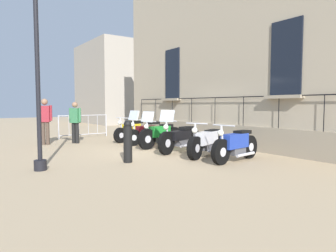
{
  "coord_description": "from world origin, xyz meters",
  "views": [
    {
      "loc": [
        5.64,
        8.25,
        1.51
      ],
      "look_at": [
        -0.12,
        0.0,
        0.8
      ],
      "focal_mm": 32.42,
      "sensor_mm": 36.0,
      "label": 1
    }
  ],
  "objects_px": {
    "motorcycle_maroon": "(147,133)",
    "lamppost": "(37,38)",
    "motorcycle_green": "(160,135)",
    "bollard": "(128,141)",
    "crowd_barrier": "(84,125)",
    "motorcycle_yellow": "(132,131)",
    "motorcycle_white": "(207,142)",
    "pedestrian_standing": "(75,120)",
    "pedestrian_walking": "(45,119)",
    "motorcycle_blue": "(236,145)",
    "motorcycle_black": "(180,138)"
  },
  "relations": [
    {
      "from": "crowd_barrier",
      "to": "pedestrian_standing",
      "type": "xyz_separation_m",
      "value": [
        0.96,
        1.79,
        0.34
      ]
    },
    {
      "from": "motorcycle_maroon",
      "to": "motorcycle_blue",
      "type": "distance_m",
      "value": 4.31
    },
    {
      "from": "motorcycle_white",
      "to": "bollard",
      "type": "xyz_separation_m",
      "value": [
        2.36,
        -0.45,
        0.13
      ]
    },
    {
      "from": "motorcycle_black",
      "to": "bollard",
      "type": "bearing_deg",
      "value": 16.52
    },
    {
      "from": "crowd_barrier",
      "to": "pedestrian_standing",
      "type": "bearing_deg",
      "value": 61.72
    },
    {
      "from": "pedestrian_walking",
      "to": "pedestrian_standing",
      "type": "bearing_deg",
      "value": 170.29
    },
    {
      "from": "motorcycle_green",
      "to": "lamppost",
      "type": "relative_size",
      "value": 0.45
    },
    {
      "from": "motorcycle_yellow",
      "to": "motorcycle_white",
      "type": "height_order",
      "value": "motorcycle_white"
    },
    {
      "from": "motorcycle_yellow",
      "to": "lamppost",
      "type": "bearing_deg",
      "value": 40.09
    },
    {
      "from": "motorcycle_green",
      "to": "motorcycle_white",
      "type": "xyz_separation_m",
      "value": [
        -0.18,
        2.22,
        -0.04
      ]
    },
    {
      "from": "motorcycle_green",
      "to": "bollard",
      "type": "relative_size",
      "value": 1.78
    },
    {
      "from": "lamppost",
      "to": "pedestrian_walking",
      "type": "height_order",
      "value": "lamppost"
    },
    {
      "from": "motorcycle_white",
      "to": "crowd_barrier",
      "type": "distance_m",
      "value": 7.07
    },
    {
      "from": "motorcycle_maroon",
      "to": "crowd_barrier",
      "type": "bearing_deg",
      "value": -72.95
    },
    {
      "from": "motorcycle_yellow",
      "to": "motorcycle_black",
      "type": "distance_m",
      "value": 3.28
    },
    {
      "from": "bollard",
      "to": "crowd_barrier",
      "type": "bearing_deg",
      "value": -99.68
    },
    {
      "from": "motorcycle_yellow",
      "to": "crowd_barrier",
      "type": "xyz_separation_m",
      "value": [
        1.12,
        -2.57,
        0.14
      ]
    },
    {
      "from": "pedestrian_standing",
      "to": "pedestrian_walking",
      "type": "xyz_separation_m",
      "value": [
        1.07,
        -0.18,
        0.08
      ]
    },
    {
      "from": "motorcycle_black",
      "to": "motorcycle_blue",
      "type": "height_order",
      "value": "motorcycle_black"
    },
    {
      "from": "motorcycle_white",
      "to": "lamppost",
      "type": "height_order",
      "value": "lamppost"
    },
    {
      "from": "motorcycle_maroon",
      "to": "pedestrian_standing",
      "type": "distance_m",
      "value": 2.9
    },
    {
      "from": "lamppost",
      "to": "motorcycle_blue",
      "type": "bearing_deg",
      "value": 158.21
    },
    {
      "from": "bollard",
      "to": "motorcycle_white",
      "type": "bearing_deg",
      "value": 169.23
    },
    {
      "from": "pedestrian_standing",
      "to": "pedestrian_walking",
      "type": "bearing_deg",
      "value": -9.71
    },
    {
      "from": "motorcycle_white",
      "to": "motorcycle_yellow",
      "type": "bearing_deg",
      "value": -88.19
    },
    {
      "from": "motorcycle_yellow",
      "to": "motorcycle_white",
      "type": "bearing_deg",
      "value": 91.81
    },
    {
      "from": "motorcycle_white",
      "to": "motorcycle_blue",
      "type": "xyz_separation_m",
      "value": [
        -0.05,
        1.07,
        0.01
      ]
    },
    {
      "from": "motorcycle_white",
      "to": "motorcycle_blue",
      "type": "height_order",
      "value": "motorcycle_white"
    },
    {
      "from": "motorcycle_green",
      "to": "motorcycle_maroon",
      "type": "bearing_deg",
      "value": -93.59
    },
    {
      "from": "motorcycle_black",
      "to": "crowd_barrier",
      "type": "bearing_deg",
      "value": -79.26
    },
    {
      "from": "motorcycle_green",
      "to": "motorcycle_blue",
      "type": "height_order",
      "value": "motorcycle_green"
    },
    {
      "from": "motorcycle_blue",
      "to": "pedestrian_standing",
      "type": "xyz_separation_m",
      "value": [
        2.27,
        -6.23,
        0.48
      ]
    },
    {
      "from": "pedestrian_standing",
      "to": "motorcycle_blue",
      "type": "bearing_deg",
      "value": 110.01
    },
    {
      "from": "motorcycle_white",
      "to": "pedestrian_standing",
      "type": "xyz_separation_m",
      "value": [
        2.22,
        -5.17,
        0.49
      ]
    },
    {
      "from": "motorcycle_blue",
      "to": "pedestrian_standing",
      "type": "height_order",
      "value": "pedestrian_standing"
    },
    {
      "from": "motorcycle_maroon",
      "to": "lamppost",
      "type": "xyz_separation_m",
      "value": [
        4.35,
        2.5,
        2.57
      ]
    },
    {
      "from": "motorcycle_white",
      "to": "motorcycle_maroon",
      "type": "bearing_deg",
      "value": -87.99
    },
    {
      "from": "lamppost",
      "to": "crowd_barrier",
      "type": "bearing_deg",
      "value": -117.34
    },
    {
      "from": "lamppost",
      "to": "motorcycle_maroon",
      "type": "bearing_deg",
      "value": -150.19
    },
    {
      "from": "motorcycle_maroon",
      "to": "motorcycle_blue",
      "type": "xyz_separation_m",
      "value": [
        -0.17,
        4.3,
        0.01
      ]
    },
    {
      "from": "bollard",
      "to": "pedestrian_walking",
      "type": "xyz_separation_m",
      "value": [
        0.93,
        -4.9,
        0.43
      ]
    },
    {
      "from": "motorcycle_maroon",
      "to": "motorcycle_black",
      "type": "relative_size",
      "value": 0.88
    },
    {
      "from": "motorcycle_green",
      "to": "bollard",
      "type": "height_order",
      "value": "motorcycle_green"
    },
    {
      "from": "crowd_barrier",
      "to": "pedestrian_walking",
      "type": "bearing_deg",
      "value": 38.25
    },
    {
      "from": "lamppost",
      "to": "crowd_barrier",
      "type": "xyz_separation_m",
      "value": [
        -3.21,
        -6.22,
        -2.43
      ]
    },
    {
      "from": "motorcycle_black",
      "to": "pedestrian_standing",
      "type": "distance_m",
      "value": 4.58
    },
    {
      "from": "lamppost",
      "to": "crowd_barrier",
      "type": "height_order",
      "value": "lamppost"
    },
    {
      "from": "motorcycle_white",
      "to": "bollard",
      "type": "height_order",
      "value": "bollard"
    },
    {
      "from": "motorcycle_maroon",
      "to": "motorcycle_green",
      "type": "bearing_deg",
      "value": 86.41
    },
    {
      "from": "motorcycle_maroon",
      "to": "motorcycle_yellow",
      "type": "bearing_deg",
      "value": -88.77
    }
  ]
}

